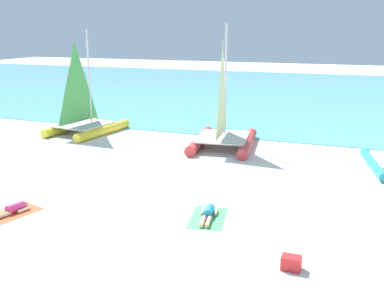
{
  "coord_description": "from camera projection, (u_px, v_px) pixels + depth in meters",
  "views": [
    {
      "loc": [
        6.64,
        -12.34,
        5.96
      ],
      "look_at": [
        0.0,
        5.37,
        1.2
      ],
      "focal_mm": 43.08,
      "sensor_mm": 36.0,
      "label": 1
    }
  ],
  "objects": [
    {
      "name": "sailboat_red",
      "position": [
        223.0,
        130.0,
        23.47
      ],
      "size": [
        3.66,
        5.13,
        6.2
      ],
      "rotation": [
        0.0,
        0.0,
        0.14
      ],
      "color": "#CC3838",
      "rests_on": "ground"
    },
    {
      "name": "ground_plane",
      "position": [
        223.0,
        146.0,
        24.0
      ],
      "size": [
        120.0,
        120.0,
        0.0
      ],
      "primitive_type": "plane",
      "color": "white"
    },
    {
      "name": "ocean_water",
      "position": [
        290.0,
        92.0,
        43.91
      ],
      "size": [
        120.0,
        40.0,
        0.05
      ],
      "primitive_type": "cube",
      "color": "#5BB2C1",
      "rests_on": "ground"
    },
    {
      "name": "cooler_box",
      "position": [
        291.0,
        263.0,
        11.68
      ],
      "size": [
        0.5,
        0.36,
        0.36
      ],
      "primitive_type": "cube",
      "color": "red",
      "rests_on": "ground"
    },
    {
      "name": "towel_right",
      "position": [
        208.0,
        218.0,
        14.89
      ],
      "size": [
        1.42,
        2.06,
        0.01
      ],
      "primitive_type": "cube",
      "rotation": [
        0.0,
        0.0,
        0.18
      ],
      "color": "#4CB266",
      "rests_on": "ground"
    },
    {
      "name": "towel_left",
      "position": [
        11.0,
        214.0,
        15.22
      ],
      "size": [
        1.54,
        2.11,
        0.01
      ],
      "primitive_type": "cube",
      "rotation": [
        0.0,
        0.0,
        -0.25
      ],
      "color": "#EA5933",
      "rests_on": "ground"
    },
    {
      "name": "sunbather_right",
      "position": [
        208.0,
        213.0,
        14.92
      ],
      "size": [
        0.67,
        1.56,
        0.3
      ],
      "rotation": [
        0.0,
        0.0,
        0.18
      ],
      "color": "#268CCC",
      "rests_on": "towel_right"
    },
    {
      "name": "sunbather_left",
      "position": [
        12.0,
        210.0,
        15.24
      ],
      "size": [
        0.77,
        1.55,
        0.3
      ],
      "rotation": [
        0.0,
        0.0,
        -0.25
      ],
      "color": "#D83372",
      "rests_on": "towel_left"
    },
    {
      "name": "sailboat_yellow",
      "position": [
        85.0,
        119.0,
        26.7
      ],
      "size": [
        3.42,
        4.84,
        5.91
      ],
      "rotation": [
        0.0,
        0.0,
        -0.12
      ],
      "color": "yellow",
      "rests_on": "ground"
    }
  ]
}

